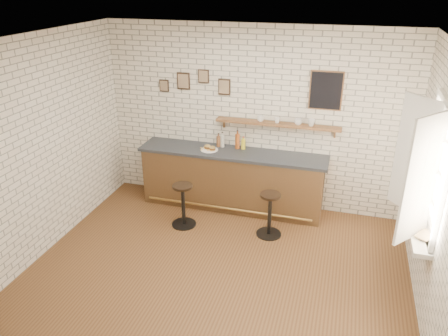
# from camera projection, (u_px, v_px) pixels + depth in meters

# --- Properties ---
(ground) EXTENTS (5.00, 5.00, 0.00)m
(ground) POSITION_uv_depth(u_px,v_px,m) (219.00, 267.00, 5.97)
(ground) COLOR brown
(ground) RESTS_ON ground
(bar_counter) EXTENTS (3.10, 0.65, 1.01)m
(bar_counter) POSITION_uv_depth(u_px,v_px,m) (232.00, 179.00, 7.32)
(bar_counter) COLOR #54391E
(bar_counter) RESTS_ON ground
(sandwich_plate) EXTENTS (0.28, 0.28, 0.01)m
(sandwich_plate) POSITION_uv_depth(u_px,v_px,m) (209.00, 150.00, 7.17)
(sandwich_plate) COLOR white
(sandwich_plate) RESTS_ON bar_counter
(ciabatta_sandwich) EXTENTS (0.21, 0.14, 0.07)m
(ciabatta_sandwich) POSITION_uv_depth(u_px,v_px,m) (210.00, 148.00, 7.15)
(ciabatta_sandwich) COLOR tan
(ciabatta_sandwich) RESTS_ON sandwich_plate
(potato_chips) EXTENTS (0.26, 0.17, 0.00)m
(potato_chips) POSITION_uv_depth(u_px,v_px,m) (209.00, 149.00, 7.17)
(potato_chips) COLOR #E5BE51
(potato_chips) RESTS_ON sandwich_plate
(bitters_bottle_brown) EXTENTS (0.07, 0.07, 0.23)m
(bitters_bottle_brown) POSITION_uv_depth(u_px,v_px,m) (219.00, 141.00, 7.29)
(bitters_bottle_brown) COLOR brown
(bitters_bottle_brown) RESTS_ON bar_counter
(bitters_bottle_white) EXTENTS (0.07, 0.07, 0.26)m
(bitters_bottle_white) POSITION_uv_depth(u_px,v_px,m) (222.00, 141.00, 7.27)
(bitters_bottle_white) COLOR beige
(bitters_bottle_white) RESTS_ON bar_counter
(bitters_bottle_amber) EXTENTS (0.08, 0.08, 0.32)m
(bitters_bottle_amber) POSITION_uv_depth(u_px,v_px,m) (237.00, 141.00, 7.20)
(bitters_bottle_amber) COLOR #914317
(bitters_bottle_amber) RESTS_ON bar_counter
(condiment_bottle_yellow) EXTENTS (0.07, 0.07, 0.21)m
(condiment_bottle_yellow) POSITION_uv_depth(u_px,v_px,m) (243.00, 144.00, 7.19)
(condiment_bottle_yellow) COLOR yellow
(condiment_bottle_yellow) RESTS_ON bar_counter
(bar_stool_left) EXTENTS (0.39, 0.39, 0.70)m
(bar_stool_left) POSITION_uv_depth(u_px,v_px,m) (183.00, 204.00, 6.82)
(bar_stool_left) COLOR black
(bar_stool_left) RESTS_ON ground
(bar_stool_right) EXTENTS (0.40, 0.40, 0.70)m
(bar_stool_right) POSITION_uv_depth(u_px,v_px,m) (270.00, 213.00, 6.56)
(bar_stool_right) COLOR black
(bar_stool_right) RESTS_ON ground
(wall_shelf) EXTENTS (2.00, 0.18, 0.18)m
(wall_shelf) POSITION_uv_depth(u_px,v_px,m) (277.00, 124.00, 6.93)
(wall_shelf) COLOR brown
(wall_shelf) RESTS_ON ground
(shelf_cup_a) EXTENTS (0.12, 0.12, 0.09)m
(shelf_cup_a) POSITION_uv_depth(u_px,v_px,m) (261.00, 119.00, 6.97)
(shelf_cup_a) COLOR white
(shelf_cup_a) RESTS_ON wall_shelf
(shelf_cup_b) EXTENTS (0.11, 0.11, 0.09)m
(shelf_cup_b) POSITION_uv_depth(u_px,v_px,m) (277.00, 120.00, 6.90)
(shelf_cup_b) COLOR white
(shelf_cup_b) RESTS_ON wall_shelf
(shelf_cup_c) EXTENTS (0.14, 0.14, 0.10)m
(shelf_cup_c) POSITION_uv_depth(u_px,v_px,m) (298.00, 122.00, 6.81)
(shelf_cup_c) COLOR white
(shelf_cup_c) RESTS_ON wall_shelf
(shelf_cup_d) EXTENTS (0.12, 0.12, 0.10)m
(shelf_cup_d) POSITION_uv_depth(u_px,v_px,m) (311.00, 123.00, 6.76)
(shelf_cup_d) COLOR white
(shelf_cup_d) RESTS_ON wall_shelf
(back_wall_decor) EXTENTS (2.96, 0.02, 0.56)m
(back_wall_decor) POSITION_uv_depth(u_px,v_px,m) (269.00, 87.00, 6.81)
(back_wall_decor) COLOR black
(back_wall_decor) RESTS_ON ground
(window_sill) EXTENTS (0.20, 1.35, 0.06)m
(window_sill) POSITION_uv_depth(u_px,v_px,m) (416.00, 225.00, 5.25)
(window_sill) COLOR white
(window_sill) RESTS_ON ground
(casement_window) EXTENTS (0.40, 1.30, 1.56)m
(casement_window) POSITION_uv_depth(u_px,v_px,m) (424.00, 168.00, 4.95)
(casement_window) COLOR white
(casement_window) RESTS_ON ground
(book_lower) EXTENTS (0.20, 0.25, 0.02)m
(book_lower) POSITION_uv_depth(u_px,v_px,m) (418.00, 233.00, 5.02)
(book_lower) COLOR tan
(book_lower) RESTS_ON window_sill
(book_upper) EXTENTS (0.25, 0.26, 0.02)m
(book_upper) POSITION_uv_depth(u_px,v_px,m) (418.00, 233.00, 4.98)
(book_upper) COLOR tan
(book_upper) RESTS_ON book_lower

